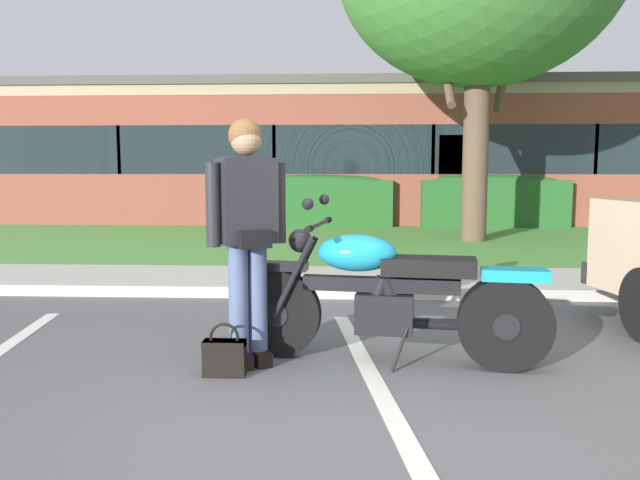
{
  "coord_description": "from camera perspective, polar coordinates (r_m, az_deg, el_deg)",
  "views": [
    {
      "loc": [
        0.14,
        -3.3,
        1.37
      ],
      "look_at": [
        -0.09,
        1.24,
        0.85
      ],
      "focal_mm": 35.21,
      "sensor_mm": 36.0,
      "label": 1
    }
  ],
  "objects": [
    {
      "name": "ground_plane",
      "position": [
        3.57,
        0.45,
        -16.04
      ],
      "size": [
        140.0,
        140.0,
        0.0
      ],
      "primitive_type": "plane",
      "color": "#565659"
    },
    {
      "name": "handbag",
      "position": [
        4.27,
        -8.68,
        -10.24
      ],
      "size": [
        0.28,
        0.13,
        0.36
      ],
      "color": "black",
      "rests_on": "ground"
    },
    {
      "name": "hedge_left",
      "position": [
        14.41,
        -0.19,
        3.71
      ],
      "size": [
        3.37,
        0.9,
        1.24
      ],
      "color": "#235623",
      "rests_on": "ground"
    },
    {
      "name": "hedge_center_left",
      "position": [
        14.74,
        15.38,
        3.54
      ],
      "size": [
        3.26,
        0.9,
        1.24
      ],
      "color": "#235623",
      "rests_on": "ground"
    },
    {
      "name": "concrete_walk",
      "position": [
        7.54,
        1.74,
        -3.61
      ],
      "size": [
        60.0,
        1.5,
        0.08
      ],
      "primitive_type": "cube",
      "color": "#B7B2A8",
      "rests_on": "ground"
    },
    {
      "name": "brick_building",
      "position": [
        19.99,
        -2.18,
        7.58
      ],
      "size": [
        21.16,
        11.61,
        3.44
      ],
      "color": "brown",
      "rests_on": "ground"
    },
    {
      "name": "rider_person",
      "position": [
        4.31,
        -6.64,
        1.45
      ],
      "size": [
        0.51,
        0.4,
        1.7
      ],
      "color": "black",
      "rests_on": "ground"
    },
    {
      "name": "stall_stripe_1",
      "position": [
        3.76,
        6.21,
        -14.82
      ],
      "size": [
        0.73,
        4.37,
        0.01
      ],
      "primitive_type": "cube",
      "rotation": [
        0.0,
        0.0,
        0.14
      ],
      "color": "silver",
      "rests_on": "ground"
    },
    {
      "name": "curb_strip",
      "position": [
        6.7,
        1.61,
        -4.73
      ],
      "size": [
        60.0,
        0.2,
        0.12
      ],
      "primitive_type": "cube",
      "color": "#B7B2A8",
      "rests_on": "ground"
    },
    {
      "name": "grass_lawn",
      "position": [
        11.34,
        2.11,
        -0.23
      ],
      "size": [
        60.0,
        6.19,
        0.06
      ],
      "primitive_type": "cube",
      "color": "#518E3D",
      "rests_on": "ground"
    },
    {
      "name": "motorcycle",
      "position": [
        4.43,
        7.33,
        -5.1
      ],
      "size": [
        2.24,
        0.82,
        1.18
      ],
      "color": "black",
      "rests_on": "ground"
    }
  ]
}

